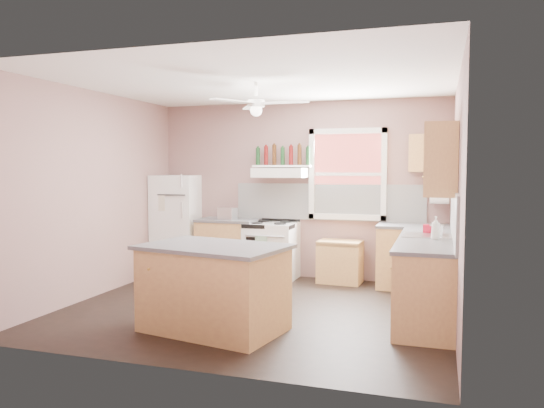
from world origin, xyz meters
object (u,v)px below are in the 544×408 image
(toaster, at_px, (227,214))
(stove, at_px, (272,251))
(refrigerator, at_px, (176,224))
(island, at_px, (214,290))
(cart, at_px, (340,262))

(toaster, relative_size, stove, 0.33)
(refrigerator, bearing_deg, island, -62.27)
(cart, relative_size, island, 0.45)
(toaster, height_order, stove, toaster)
(refrigerator, relative_size, stove, 1.83)
(refrigerator, relative_size, cart, 2.52)
(refrigerator, relative_size, toaster, 5.62)
(island, bearing_deg, refrigerator, 135.86)
(stove, xyz_separation_m, cart, (1.04, 0.05, -0.12))
(toaster, height_order, island, toaster)
(refrigerator, bearing_deg, toaster, -9.79)
(cart, height_order, island, island)
(toaster, distance_m, stove, 0.89)
(toaster, bearing_deg, cart, 18.94)
(toaster, height_order, cart, toaster)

